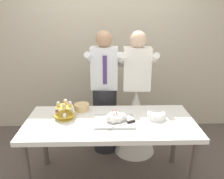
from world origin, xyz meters
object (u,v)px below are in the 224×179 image
at_px(dessert_table, 110,127).
at_px(main_cake_tray, 115,119).
at_px(person_groom, 105,100).
at_px(cupcake_stand, 65,111).
at_px(round_cake, 82,108).
at_px(plate_stack, 156,116).
at_px(person_bride, 135,113).

distance_m(dessert_table, main_cake_tray, 0.13).
bearing_deg(person_groom, cupcake_stand, -126.57).
xyz_separation_m(round_cake, person_groom, (0.27, 0.39, -0.07)).
bearing_deg(plate_stack, round_cake, 165.09).
bearing_deg(dessert_table, plate_stack, 4.87).
xyz_separation_m(plate_stack, round_cake, (-0.83, 0.22, 0.00)).
xyz_separation_m(cupcake_stand, main_cake_tray, (0.54, -0.12, -0.04)).
bearing_deg(cupcake_stand, person_groom, 53.43).
xyz_separation_m(cupcake_stand, plate_stack, (0.99, -0.03, -0.05)).
distance_m(cupcake_stand, person_groom, 0.73).
relative_size(cupcake_stand, person_bride, 0.14).
relative_size(main_cake_tray, person_bride, 0.25).
distance_m(dessert_table, person_bride, 0.71).
bearing_deg(cupcake_stand, plate_stack, -1.87).
bearing_deg(person_groom, round_cake, -124.57).
distance_m(plate_stack, person_groom, 0.83).
distance_m(dessert_table, round_cake, 0.44).
xyz_separation_m(person_groom, person_bride, (0.41, -0.05, -0.16)).
distance_m(dessert_table, plate_stack, 0.52).
distance_m(round_cake, person_bride, 0.79).
height_order(dessert_table, cupcake_stand, cupcake_stand).
height_order(cupcake_stand, main_cake_tray, cupcake_stand).
xyz_separation_m(dessert_table, main_cake_tray, (0.05, -0.04, 0.11)).
distance_m(cupcake_stand, round_cake, 0.25).
relative_size(main_cake_tray, round_cake, 1.76).
xyz_separation_m(cupcake_stand, person_bride, (0.84, 0.53, -0.28)).
relative_size(dessert_table, cupcake_stand, 7.83).
xyz_separation_m(round_cake, person_bride, (0.68, 0.34, -0.23)).
relative_size(cupcake_stand, round_cake, 0.96).
height_order(round_cake, person_groom, person_groom).
bearing_deg(person_groom, dessert_table, -84.66).
relative_size(cupcake_stand, plate_stack, 1.17).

